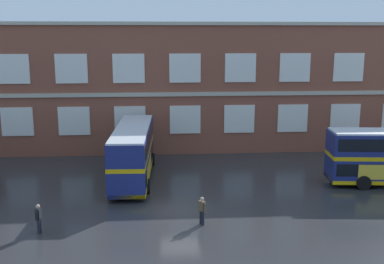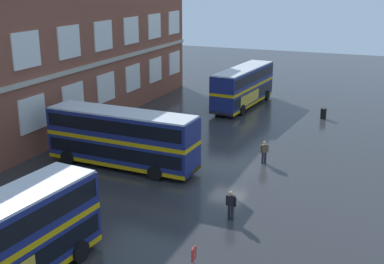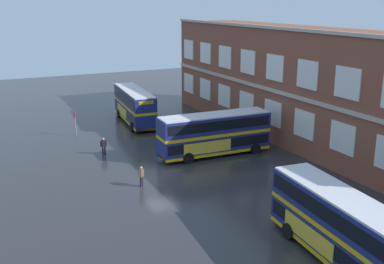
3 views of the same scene
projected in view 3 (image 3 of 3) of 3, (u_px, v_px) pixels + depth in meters
ground_plane at (184, 173)px, 40.34m from camera, size 120.00×120.00×0.00m
brick_terminal_building at (322, 89)px, 46.68m from camera, size 50.10×8.19×12.02m
double_decker_near at (134, 105)px, 56.61m from camera, size 11.18×3.57×4.07m
double_decker_middle at (214, 134)px, 44.62m from camera, size 3.17×11.09×4.07m
double_decker_far at (341, 227)px, 26.16m from camera, size 11.19×3.61×4.07m
waiting_passenger at (104, 145)px, 45.00m from camera, size 0.28×0.64×1.70m
second_passenger at (141, 176)px, 37.26m from camera, size 0.44×0.58×1.70m
bus_stand_flag at (75, 121)px, 51.13m from camera, size 0.44×0.10×2.70m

